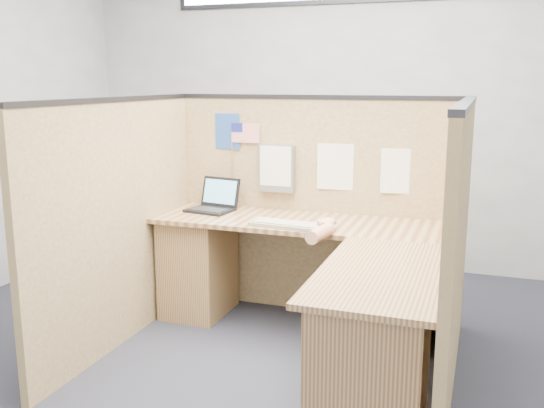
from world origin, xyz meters
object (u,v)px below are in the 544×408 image
at_px(l_desk, 311,292).
at_px(mouse, 327,227).
at_px(keyboard, 288,225).
at_px(laptop, 213,202).

xyz_separation_m(l_desk, mouse, (0.04, 0.19, 0.36)).
height_order(l_desk, keyboard, keyboard).
xyz_separation_m(laptop, mouse, (0.91, -0.31, -0.03)).
distance_m(laptop, keyboard, 0.73).
xyz_separation_m(laptop, keyboard, (0.65, -0.31, -0.04)).
bearing_deg(laptop, l_desk, -20.91).
height_order(keyboard, mouse, mouse).
relative_size(laptop, mouse, 2.85).
bearing_deg(l_desk, keyboard, 137.80).
distance_m(l_desk, laptop, 1.07).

